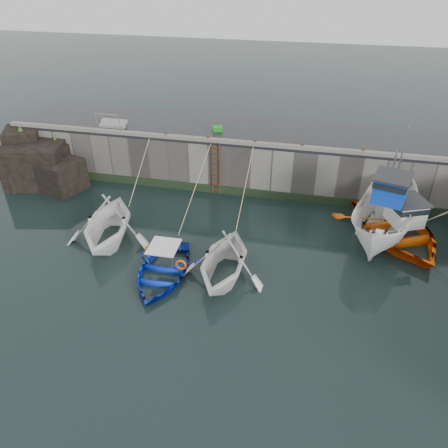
% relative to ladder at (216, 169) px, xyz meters
% --- Properties ---
extents(ground, '(120.00, 120.00, 0.00)m').
position_rel_ladder_xyz_m(ground, '(2.00, -9.91, -1.59)').
color(ground, black).
rests_on(ground, ground).
extents(quay_back, '(30.00, 5.00, 3.00)m').
position_rel_ladder_xyz_m(quay_back, '(2.00, 2.59, -0.09)').
color(quay_back, slate).
rests_on(quay_back, ground).
extents(road_back, '(30.00, 5.00, 0.16)m').
position_rel_ladder_xyz_m(road_back, '(2.00, 2.59, 1.49)').
color(road_back, black).
rests_on(road_back, quay_back).
extents(kerb_back, '(30.00, 0.30, 0.20)m').
position_rel_ladder_xyz_m(kerb_back, '(2.00, 0.24, 1.67)').
color(kerb_back, slate).
rests_on(kerb_back, road_back).
extents(algae_back, '(30.00, 0.08, 0.50)m').
position_rel_ladder_xyz_m(algae_back, '(2.00, 0.05, -1.34)').
color(algae_back, black).
rests_on(algae_back, ground).
extents(rock_outcrop, '(5.85, 4.24, 3.41)m').
position_rel_ladder_xyz_m(rock_outcrop, '(-10.92, -0.80, -0.33)').
color(rock_outcrop, black).
rests_on(rock_outcrop, ground).
extents(ladder, '(0.51, 0.08, 3.20)m').
position_rel_ladder_xyz_m(ladder, '(0.00, 0.00, 0.00)').
color(ladder, '#3F1E0F').
rests_on(ladder, ground).
extents(boat_near_white, '(5.23, 5.80, 2.69)m').
position_rel_ladder_xyz_m(boat_near_white, '(-4.08, -5.93, -1.59)').
color(boat_near_white, white).
rests_on(boat_near_white, ground).
extents(boat_near_white_rope, '(0.04, 4.37, 3.10)m').
position_rel_ladder_xyz_m(boat_near_white_rope, '(-4.08, -1.67, -1.59)').
color(boat_near_white_rope, tan).
rests_on(boat_near_white_rope, ground).
extents(boat_near_blue, '(3.33, 4.60, 0.94)m').
position_rel_ladder_xyz_m(boat_near_blue, '(-0.60, -8.01, -1.59)').
color(boat_near_blue, '#0D2BC9').
rests_on(boat_near_blue, ground).
extents(boat_near_blue_rope, '(0.04, 6.17, 3.10)m').
position_rel_ladder_xyz_m(boat_near_blue_rope, '(-0.60, -2.71, -1.59)').
color(boat_near_blue_rope, tan).
rests_on(boat_near_blue_rope, ground).
extents(boat_near_blacktrim, '(4.22, 4.83, 2.47)m').
position_rel_ladder_xyz_m(boat_near_blacktrim, '(2.14, -7.47, -1.59)').
color(boat_near_blacktrim, white).
rests_on(boat_near_blacktrim, ground).
extents(boat_near_blacktrim_rope, '(0.04, 5.68, 3.10)m').
position_rel_ladder_xyz_m(boat_near_blacktrim_rope, '(2.14, -2.44, -1.59)').
color(boat_near_blacktrim_rope, tan).
rests_on(boat_near_blacktrim_rope, ground).
extents(boat_far_white, '(4.59, 7.70, 5.79)m').
position_rel_ladder_xyz_m(boat_far_white, '(9.26, -2.75, -0.42)').
color(boat_far_white, white).
rests_on(boat_far_white, ground).
extents(boat_far_orange, '(7.19, 8.22, 4.42)m').
position_rel_ladder_xyz_m(boat_far_orange, '(9.89, -2.31, -1.14)').
color(boat_far_orange, '#FF620D').
rests_on(boat_far_orange, ground).
extents(fish_crate, '(0.69, 0.62, 0.28)m').
position_rel_ladder_xyz_m(fish_crate, '(-0.34, 1.97, 1.71)').
color(fish_crate, '#18881C').
rests_on(fish_crate, road_back).
extents(railing, '(1.60, 1.05, 1.00)m').
position_rel_ladder_xyz_m(railing, '(-6.75, 1.33, 1.77)').
color(railing, '#A5A8AD').
rests_on(railing, road_back).
extents(bollard_a, '(0.18, 0.18, 0.28)m').
position_rel_ladder_xyz_m(bollard_a, '(-3.00, 0.34, 1.71)').
color(bollard_a, '#3F1E0F').
rests_on(bollard_a, road_back).
extents(bollard_b, '(0.18, 0.18, 0.28)m').
position_rel_ladder_xyz_m(bollard_b, '(-0.50, 0.34, 1.71)').
color(bollard_b, '#3F1E0F').
rests_on(bollard_b, road_back).
extents(bollard_c, '(0.18, 0.18, 0.28)m').
position_rel_ladder_xyz_m(bollard_c, '(2.20, 0.34, 1.71)').
color(bollard_c, '#3F1E0F').
rests_on(bollard_c, road_back).
extents(bollard_d, '(0.18, 0.18, 0.28)m').
position_rel_ladder_xyz_m(bollard_d, '(4.80, 0.34, 1.71)').
color(bollard_d, '#3F1E0F').
rests_on(bollard_d, road_back).
extents(bollard_e, '(0.18, 0.18, 0.28)m').
position_rel_ladder_xyz_m(bollard_e, '(8.00, 0.34, 1.71)').
color(bollard_e, '#3F1E0F').
rests_on(bollard_e, road_back).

